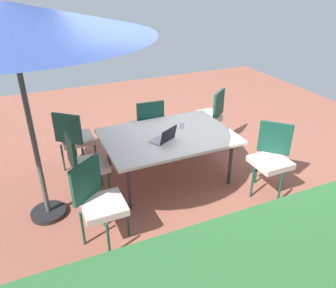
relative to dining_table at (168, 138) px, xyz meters
name	(u,v)px	position (x,y,z in m)	size (l,w,h in m)	color
ground_plane	(168,178)	(0.00, 0.00, -0.69)	(10.00, 10.00, 0.02)	#935442
hedge_row	(298,285)	(0.00, 2.58, -0.14)	(6.30, 0.88, 1.07)	#2D6633
dining_table	(168,138)	(0.00, 0.00, 0.00)	(1.81, 1.26, 0.72)	silver
patio_umbrella	(8,21)	(1.73, 0.15, 1.67)	(2.87, 2.87, 2.52)	#4C4C4C
chair_southeast	(75,137)	(1.17, -0.82, -0.12)	(0.58, 0.59, 0.98)	beige
chair_northwest	(272,156)	(-1.15, 0.85, -0.12)	(0.59, 0.59, 0.98)	beige
chair_south	(148,124)	(-0.01, -0.82, -0.12)	(0.46, 0.48, 0.98)	beige
chair_east	(85,162)	(1.19, -0.01, -0.12)	(0.47, 0.46, 0.98)	beige
chair_southwest	(210,113)	(-1.16, -0.80, -0.12)	(0.58, 0.58, 0.98)	beige
chair_northeast	(99,199)	(1.21, 0.85, -0.12)	(0.58, 0.58, 0.98)	beige
laptop	(164,138)	(0.12, 0.15, 0.09)	(0.40, 0.37, 0.21)	#B7B7BC
cup	(182,125)	(-0.28, -0.13, 0.09)	(0.07, 0.07, 0.09)	white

